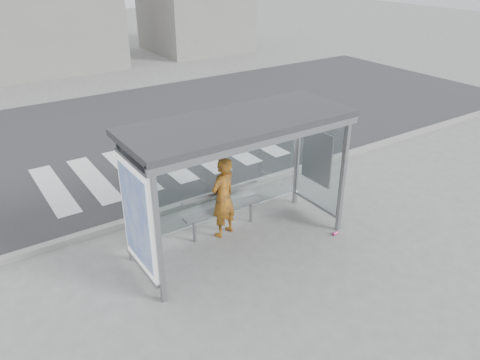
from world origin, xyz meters
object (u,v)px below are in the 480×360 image
bus_shelter (221,156)px  bench (223,208)px  person (223,197)px  soda_can (335,233)px

bus_shelter → bench: (0.35, 0.52, -1.44)m
bus_shelter → person: bearing=55.4°
person → bench: 0.33m
bench → person: bearing=-119.7°
bench → bus_shelter: bearing=-123.8°
soda_can → person: bearing=145.0°
person → bench: person is taller
soda_can → bench: bearing=142.4°
bench → soda_can: bearing=-37.6°
bus_shelter → soda_can: size_ratio=35.88×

